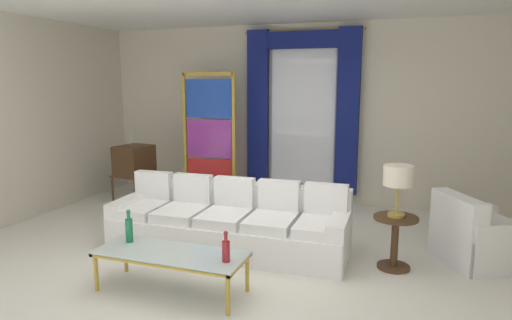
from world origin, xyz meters
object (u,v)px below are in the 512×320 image
coffee_table (171,255)px  bottle_crystal_tall (226,250)px  table_lamp_brass (398,178)px  vintage_tv (134,162)px  stained_glass_divider (209,141)px  bottle_blue_decanter (129,229)px  round_side_table (395,238)px  armchair_white (476,239)px  peacock_figurine (223,197)px  couch_white_long (230,224)px

coffee_table → bottle_crystal_tall: bearing=-4.2°
bottle_crystal_tall → table_lamp_brass: (1.44, 1.35, 0.50)m
vintage_tv → stained_glass_divider: stained_glass_divider is taller
bottle_blue_decanter → bottle_crystal_tall: 1.16m
vintage_tv → round_side_table: size_ratio=2.26×
armchair_white → table_lamp_brass: table_lamp_brass is taller
vintage_tv → peacock_figurine: bearing=5.9°
stained_glass_divider → table_lamp_brass: 3.59m
bottle_blue_decanter → coffee_table: bearing=-10.4°
couch_white_long → bottle_crystal_tall: (0.52, -1.33, 0.22)m
stained_glass_divider → table_lamp_brass: size_ratio=3.86×
coffee_table → armchair_white: bearing=31.4°
bottle_blue_decanter → armchair_white: armchair_white is taller
armchair_white → stained_glass_divider: size_ratio=0.50×
armchair_white → peacock_figurine: armchair_white is taller
coffee_table → bottle_blue_decanter: (-0.54, 0.10, 0.18)m
stained_glass_divider → round_side_table: 3.66m
vintage_tv → round_side_table: (4.25, -1.31, -0.37)m
couch_white_long → peacock_figurine: bearing=116.4°
peacock_figurine → couch_white_long: bearing=-63.6°
bottle_crystal_tall → armchair_white: size_ratio=0.27×
vintage_tv → armchair_white: 5.21m
couch_white_long → round_side_table: (1.96, 0.02, 0.05)m
stained_glass_divider → peacock_figurine: size_ratio=3.67×
bottle_crystal_tall → table_lamp_brass: bearing=43.3°
vintage_tv → table_lamp_brass: (4.25, -1.31, 0.30)m
vintage_tv → table_lamp_brass: vintage_tv is taller
coffee_table → bottle_crystal_tall: 0.63m
peacock_figurine → bottle_blue_decanter: bearing=-87.6°
coffee_table → bottle_blue_decanter: bottle_blue_decanter is taller
armchair_white → table_lamp_brass: (-0.87, -0.47, 0.74)m
armchair_white → peacock_figurine: 3.71m
vintage_tv → armchair_white: bearing=-9.4°
couch_white_long → peacock_figurine: couch_white_long is taller
vintage_tv → stained_glass_divider: (1.15, 0.51, 0.33)m
peacock_figurine → stained_glass_divider: bearing=139.1°
armchair_white → round_side_table: bearing=-151.8°
bottle_crystal_tall → vintage_tv: bearing=136.5°
armchair_white → peacock_figurine: (-3.57, 1.00, -0.07)m
peacock_figurine → armchair_white: bearing=-15.7°
couch_white_long → bottle_blue_decanter: 1.37m
coffee_table → peacock_figurine: (-0.65, 2.78, -0.16)m
bottle_crystal_tall → round_side_table: (1.44, 1.35, -0.17)m
bottle_blue_decanter → peacock_figurine: bottle_blue_decanter is taller
coffee_table → round_side_table: bearing=32.6°
armchair_white → stained_glass_divider: (-3.97, 1.35, 0.77)m
vintage_tv → armchair_white: (5.12, -0.85, -0.44)m
bottle_blue_decanter → bottle_crystal_tall: bottle_blue_decanter is taller
round_side_table → table_lamp_brass: size_ratio=1.04×
bottle_blue_decanter → peacock_figurine: (-0.11, 2.68, -0.33)m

